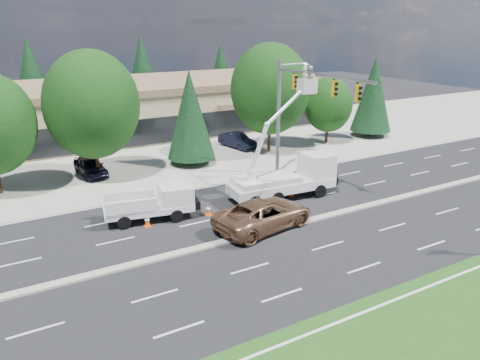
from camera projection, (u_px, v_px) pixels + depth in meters
ground at (221, 243)px, 26.03m from camera, size 140.00×140.00×0.00m
concrete_apron at (119, 158)px, 42.46m from camera, size 140.00×22.00×0.01m
road_median at (221, 243)px, 26.01m from camera, size 120.00×0.55×0.12m
strip_mall at (90, 110)px, 49.74m from camera, size 50.40×15.40×5.50m
tree_front_d at (92, 105)px, 35.07m from camera, size 7.13×7.13×9.90m
tree_front_e at (190, 114)px, 39.32m from camera, size 4.08×4.08×8.04m
tree_front_f at (270, 89)px, 42.58m from camera, size 7.24×7.24×10.04m
tree_front_g at (328, 105)px, 46.52m from camera, size 4.76×4.76×6.61m
tree_front_h at (373, 94)px, 49.14m from camera, size 4.26×4.26×8.39m
tree_back_b at (31, 76)px, 56.90m from camera, size 5.16×5.16×10.16m
tree_back_c at (142, 70)px, 63.50m from camera, size 5.14×5.14×10.12m
tree_back_d at (221, 71)px, 69.37m from camera, size 4.46×4.46×8.80m
signal_mast at (296, 102)px, 34.59m from camera, size 2.76×10.16×9.00m
utility_pickup at (155, 206)px, 29.02m from camera, size 5.70×3.00×2.08m
bucket_truck at (290, 171)px, 32.42m from camera, size 7.73×2.94×8.97m
traffic_cone_b at (147, 221)px, 28.12m from camera, size 0.40×0.40×0.70m
traffic_cone_c at (208, 210)px, 29.79m from camera, size 0.40×0.40×0.70m
traffic_cone_d at (291, 192)px, 32.97m from camera, size 0.40×0.40×0.70m
minivan at (264, 214)px, 27.75m from camera, size 6.75×3.98×1.76m
parked_car_west at (90, 166)px, 37.34m from camera, size 2.16×4.58×1.51m
parked_car_east at (237, 140)px, 45.62m from camera, size 2.33×4.59×1.44m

